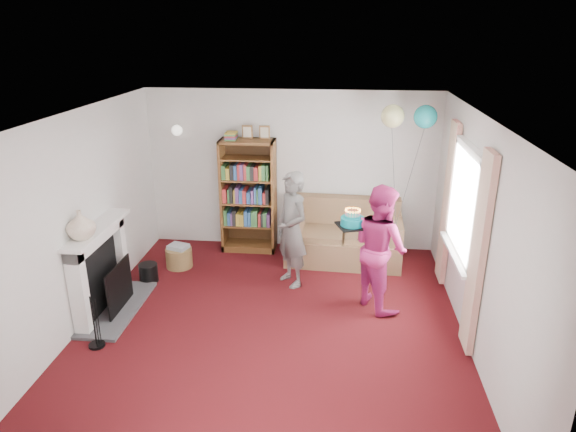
# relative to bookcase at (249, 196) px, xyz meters

# --- Properties ---
(ground) EXTENTS (5.00, 5.00, 0.00)m
(ground) POSITION_rel_bookcase_xyz_m (0.65, -2.30, -0.88)
(ground) COLOR #360A08
(ground) RESTS_ON ground
(wall_back) EXTENTS (4.50, 0.02, 2.50)m
(wall_back) POSITION_rel_bookcase_xyz_m (0.65, 0.21, 0.37)
(wall_back) COLOR silver
(wall_back) RESTS_ON ground
(wall_left) EXTENTS (0.02, 5.00, 2.50)m
(wall_left) POSITION_rel_bookcase_xyz_m (-1.61, -2.30, 0.37)
(wall_left) COLOR silver
(wall_left) RESTS_ON ground
(wall_right) EXTENTS (0.02, 5.00, 2.50)m
(wall_right) POSITION_rel_bookcase_xyz_m (2.91, -2.30, 0.37)
(wall_right) COLOR silver
(wall_right) RESTS_ON ground
(ceiling) EXTENTS (4.50, 5.00, 0.01)m
(ceiling) POSITION_rel_bookcase_xyz_m (0.65, -2.30, 1.63)
(ceiling) COLOR white
(ceiling) RESTS_ON wall_back
(fireplace) EXTENTS (0.55, 1.80, 1.12)m
(fireplace) POSITION_rel_bookcase_xyz_m (-1.43, -2.11, -0.36)
(fireplace) COLOR #3F3F42
(fireplace) RESTS_ON ground
(window_bay) EXTENTS (0.14, 2.02, 2.20)m
(window_bay) POSITION_rel_bookcase_xyz_m (2.86, -1.70, 0.33)
(window_bay) COLOR white
(window_bay) RESTS_ON ground
(wall_sconce) EXTENTS (0.16, 0.23, 0.16)m
(wall_sconce) POSITION_rel_bookcase_xyz_m (-1.10, 0.06, 1.01)
(wall_sconce) COLOR gold
(wall_sconce) RESTS_ON ground
(bookcase) EXTENTS (0.84, 0.42, 1.99)m
(bookcase) POSITION_rel_bookcase_xyz_m (0.00, 0.00, 0.00)
(bookcase) COLOR #472B14
(bookcase) RESTS_ON ground
(sofa) EXTENTS (1.71, 0.91, 0.91)m
(sofa) POSITION_rel_bookcase_xyz_m (1.50, -0.23, -0.54)
(sofa) COLOR brown
(sofa) RESTS_ON ground
(wicker_basket) EXTENTS (0.39, 0.39, 0.35)m
(wicker_basket) POSITION_rel_bookcase_xyz_m (-0.93, -0.80, -0.72)
(wicker_basket) COLOR olive
(wicker_basket) RESTS_ON ground
(person_striped) EXTENTS (0.66, 0.70, 1.60)m
(person_striped) POSITION_rel_bookcase_xyz_m (0.79, -1.15, -0.07)
(person_striped) COLOR black
(person_striped) RESTS_ON ground
(person_magenta) EXTENTS (0.93, 0.98, 1.61)m
(person_magenta) POSITION_rel_bookcase_xyz_m (1.93, -1.61, -0.07)
(person_magenta) COLOR #AB2263
(person_magenta) RESTS_ON ground
(birthday_cake) EXTENTS (0.35, 0.35, 0.22)m
(birthday_cake) POSITION_rel_bookcase_xyz_m (1.58, -1.60, 0.25)
(birthday_cake) COLOR black
(birthday_cake) RESTS_ON ground
(balloons) EXTENTS (0.76, 0.32, 1.71)m
(balloons) POSITION_rel_bookcase_xyz_m (2.32, -0.37, 1.34)
(balloons) COLOR #3F3F3F
(balloons) RESTS_ON ground
(mantel_vase) EXTENTS (0.42, 0.42, 0.33)m
(mantel_vase) POSITION_rel_bookcase_xyz_m (-1.47, -2.45, 0.42)
(mantel_vase) COLOR beige
(mantel_vase) RESTS_ON fireplace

